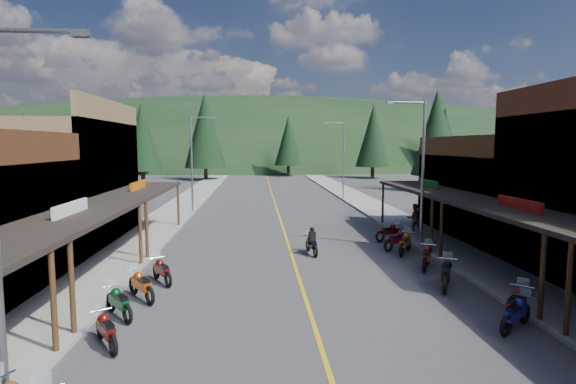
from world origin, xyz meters
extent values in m
plane|color=#38383A|center=(0.00, 0.00, 0.00)|extent=(220.00, 220.00, 0.00)
cube|color=gold|center=(0.00, 20.00, 0.01)|extent=(0.15, 90.00, 0.01)
cube|color=gray|center=(-8.70, 20.00, 0.07)|extent=(3.40, 94.00, 0.15)
cube|color=gray|center=(8.70, 20.00, 0.07)|extent=(3.40, 94.00, 0.15)
cylinder|color=#472D19|center=(-7.20, -3.40, 1.50)|extent=(0.16, 0.16, 3.00)
cube|color=#3F2111|center=(-10.15, 1.70, 3.10)|extent=(0.30, 9.00, 6.20)
cube|color=black|center=(-8.70, 1.70, 3.00)|extent=(3.20, 9.00, 0.18)
cylinder|color=#472D19|center=(-7.20, -2.20, 1.50)|extent=(0.16, 0.16, 3.00)
cylinder|color=#472D19|center=(-7.20, 5.60, 1.50)|extent=(0.16, 0.16, 3.00)
cube|color=silver|center=(-8.70, 1.70, 3.20)|extent=(0.12, 3.00, 0.70)
cube|color=brown|center=(-14.00, 11.30, 3.50)|extent=(8.00, 10.20, 7.00)
cube|color=brown|center=(-10.15, 11.30, 4.10)|extent=(0.30, 10.20, 8.20)
cube|color=black|center=(-8.70, 11.30, 3.00)|extent=(3.20, 10.20, 0.18)
cylinder|color=#472D19|center=(-7.20, 6.80, 1.50)|extent=(0.16, 0.16, 3.00)
cylinder|color=#472D19|center=(-7.20, 15.80, 1.50)|extent=(0.16, 0.16, 3.00)
cube|color=#CC590C|center=(-8.70, 11.30, 3.20)|extent=(0.12, 3.00, 0.70)
cylinder|color=#472D19|center=(7.20, -3.40, 1.50)|extent=(0.16, 0.16, 3.00)
cube|color=#562B19|center=(10.15, 1.70, 4.10)|extent=(0.30, 9.00, 8.20)
cube|color=black|center=(8.70, 1.70, 3.00)|extent=(3.20, 9.00, 0.18)
cylinder|color=#472D19|center=(7.20, -2.20, 1.50)|extent=(0.16, 0.16, 3.00)
cylinder|color=#472D19|center=(7.20, 5.60, 1.50)|extent=(0.16, 0.16, 3.00)
cube|color=#B2140F|center=(8.70, 1.70, 3.20)|extent=(0.12, 3.00, 0.70)
cube|color=#4C2D16|center=(14.00, 11.30, 2.50)|extent=(8.00, 10.20, 5.00)
cube|color=#4C2D16|center=(10.15, 11.30, 3.10)|extent=(0.30, 10.20, 6.20)
cube|color=black|center=(8.70, 11.30, 3.00)|extent=(3.20, 10.20, 0.18)
cylinder|color=#472D19|center=(7.20, 6.80, 1.50)|extent=(0.16, 0.16, 3.00)
cylinder|color=#472D19|center=(7.20, 15.80, 1.50)|extent=(0.16, 0.16, 3.00)
cube|color=#14591E|center=(8.70, 11.30, 3.20)|extent=(0.12, 3.00, 0.70)
cylinder|color=gray|center=(-6.10, -6.00, 7.90)|extent=(2.00, 0.10, 0.10)
cube|color=gray|center=(-5.20, -6.00, 7.85)|extent=(0.35, 0.18, 0.12)
cylinder|color=gray|center=(-7.10, 22.00, 4.00)|extent=(0.16, 0.16, 8.00)
cylinder|color=gray|center=(-6.10, 22.00, 7.90)|extent=(2.00, 0.10, 0.10)
cube|color=gray|center=(-5.20, 22.00, 7.85)|extent=(0.35, 0.18, 0.12)
cylinder|color=gray|center=(7.10, 8.00, 4.00)|extent=(0.16, 0.16, 8.00)
cylinder|color=gray|center=(6.10, 8.00, 7.90)|extent=(2.00, 0.10, 0.10)
cube|color=gray|center=(5.20, 8.00, 7.85)|extent=(0.35, 0.18, 0.12)
cylinder|color=gray|center=(7.10, 30.00, 4.00)|extent=(0.16, 0.16, 8.00)
cylinder|color=gray|center=(6.10, 30.00, 7.90)|extent=(2.00, 0.10, 0.10)
cube|color=gray|center=(5.20, 30.00, 7.85)|extent=(0.35, 0.18, 0.12)
ellipsoid|color=black|center=(0.00, 135.00, 0.00)|extent=(310.00, 140.00, 60.00)
cylinder|color=black|center=(-40.00, 62.00, 1.00)|extent=(0.60, 0.60, 2.00)
cone|color=black|center=(-40.00, 62.00, 6.50)|extent=(5.04, 5.04, 9.00)
cylinder|color=black|center=(-24.00, 70.00, 1.00)|extent=(0.60, 0.60, 2.00)
cone|color=black|center=(-24.00, 70.00, 7.25)|extent=(5.88, 5.88, 10.50)
cylinder|color=black|center=(-10.00, 58.00, 1.00)|extent=(0.60, 0.60, 2.00)
cone|color=black|center=(-10.00, 58.00, 8.00)|extent=(6.72, 6.72, 12.00)
cylinder|color=black|center=(4.00, 66.00, 1.00)|extent=(0.60, 0.60, 2.00)
cone|color=black|center=(4.00, 66.00, 6.50)|extent=(5.04, 5.04, 9.00)
cylinder|color=black|center=(18.00, 60.00, 1.00)|extent=(0.60, 0.60, 2.00)
cone|color=black|center=(18.00, 60.00, 7.25)|extent=(5.88, 5.88, 10.50)
cylinder|color=black|center=(34.00, 72.00, 1.00)|extent=(0.60, 0.60, 2.00)
cone|color=black|center=(34.00, 72.00, 8.00)|extent=(6.72, 6.72, 12.00)
cylinder|color=black|center=(46.00, 64.00, 1.00)|extent=(0.60, 0.60, 2.00)
cone|color=black|center=(46.00, 64.00, 6.50)|extent=(5.04, 5.04, 9.00)
cylinder|color=black|center=(-32.00, 76.00, 1.00)|extent=(0.60, 0.60, 2.00)
cone|color=black|center=(-32.00, 76.00, 7.25)|extent=(5.88, 5.88, 10.50)
cylinder|color=black|center=(-22.00, 40.00, 1.00)|extent=(0.60, 0.60, 2.00)
cone|color=black|center=(-22.00, 40.00, 6.00)|extent=(4.48, 4.48, 8.00)
cylinder|color=black|center=(24.00, 45.00, 1.00)|extent=(0.60, 0.60, 2.00)
cone|color=black|center=(24.00, 45.00, 6.40)|extent=(4.93, 4.93, 8.80)
cylinder|color=black|center=(-18.00, 50.00, 1.00)|extent=(0.60, 0.60, 2.00)
cone|color=black|center=(-18.00, 50.00, 6.80)|extent=(5.38, 5.38, 9.60)
cylinder|color=black|center=(20.00, 38.00, 1.00)|extent=(0.60, 0.60, 2.00)
cone|color=black|center=(20.00, 38.00, 7.20)|extent=(5.82, 5.82, 10.40)
imported|color=brown|center=(8.07, 11.75, 1.09)|extent=(0.95, 0.60, 1.88)
camera|label=1|loc=(-1.77, -15.39, 5.67)|focal=28.00mm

